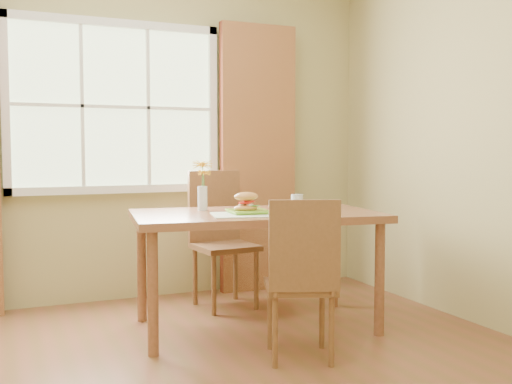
{
  "coord_description": "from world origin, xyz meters",
  "views": [
    {
      "loc": [
        -0.85,
        -2.78,
        1.17
      ],
      "look_at": [
        0.68,
        0.72,
        0.9
      ],
      "focal_mm": 42.0,
      "sensor_mm": 36.0,
      "label": 1
    }
  ],
  "objects": [
    {
      "name": "flower_vase",
      "position": [
        0.41,
        1.02,
        0.97
      ],
      "size": [
        0.14,
        0.14,
        0.33
      ],
      "color": "silver",
      "rests_on": "dining_table"
    },
    {
      "name": "croissant_sandwich",
      "position": [
        0.59,
        0.68,
        0.84
      ],
      "size": [
        0.17,
        0.13,
        0.12
      ],
      "rotation": [
        0.0,
        0.0,
        0.08
      ],
      "color": "gold",
      "rests_on": "plate"
    },
    {
      "name": "chair_near",
      "position": [
        0.67,
        0.08,
        0.5
      ],
      "size": [
        0.49,
        0.49,
        0.91
      ],
      "rotation": [
        0.0,
        0.0,
        -0.35
      ],
      "color": "brown",
      "rests_on": "room"
    },
    {
      "name": "plate",
      "position": [
        0.6,
        0.68,
        0.78
      ],
      "size": [
        0.26,
        0.26,
        0.01
      ],
      "primitive_type": "cube",
      "rotation": [
        0.0,
        0.0,
        -0.09
      ],
      "color": "#82CA32",
      "rests_on": "placemat"
    },
    {
      "name": "dining_table",
      "position": [
        0.7,
        0.77,
        0.69
      ],
      "size": [
        1.68,
        1.09,
        0.77
      ],
      "rotation": [
        0.0,
        0.0,
        -0.13
      ],
      "color": "brown",
      "rests_on": "room"
    },
    {
      "name": "window",
      "position": [
        0.0,
        1.87,
        1.5
      ],
      "size": [
        1.62,
        0.06,
        1.32
      ],
      "color": "#ACC091",
      "rests_on": "room"
    },
    {
      "name": "placemat",
      "position": [
        0.59,
        0.63,
        0.77
      ],
      "size": [
        0.51,
        0.42,
        0.01
      ],
      "primitive_type": "cube",
      "rotation": [
        0.0,
        0.0,
        -0.22
      ],
      "color": "beige",
      "rests_on": "dining_table"
    },
    {
      "name": "water_glass",
      "position": [
        0.94,
        0.66,
        0.82
      ],
      "size": [
        0.08,
        0.08,
        0.12
      ],
      "color": "silver",
      "rests_on": "dining_table"
    },
    {
      "name": "curtain_right",
      "position": [
        1.15,
        1.78,
        1.1
      ],
      "size": [
        0.65,
        0.08,
        2.2
      ],
      "primitive_type": "cube",
      "color": "maroon",
      "rests_on": "room"
    },
    {
      "name": "room",
      "position": [
        0.0,
        0.0,
        1.35
      ],
      "size": [
        4.24,
        3.84,
        2.74
      ],
      "color": "brown",
      "rests_on": "ground"
    },
    {
      "name": "chair_far",
      "position": [
        0.69,
        1.44,
        0.56
      ],
      "size": [
        0.46,
        0.46,
        1.02
      ],
      "rotation": [
        0.0,
        0.0,
        0.09
      ],
      "color": "brown",
      "rests_on": "room"
    }
  ]
}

